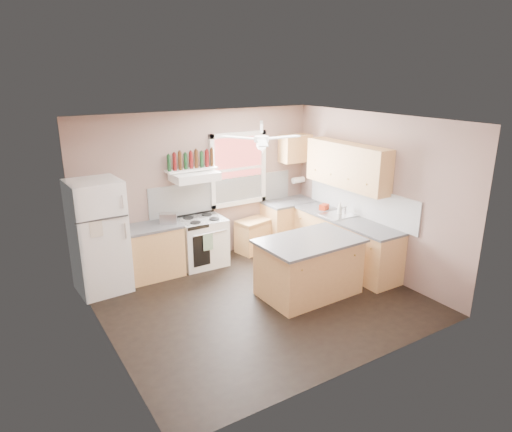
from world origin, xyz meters
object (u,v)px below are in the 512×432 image
toaster (168,218)px  stove (202,242)px  cart (254,236)px  island (309,268)px  refrigerator (99,237)px

toaster → stove: bearing=28.7°
cart → island: size_ratio=0.44×
refrigerator → island: refrigerator is taller
refrigerator → cart: bearing=-1.0°
cart → island: (-0.20, -1.95, 0.11)m
stove → cart: bearing=4.7°
toaster → island: bearing=-26.1°
toaster → island: toaster is taller
toaster → stove: size_ratio=0.33×
toaster → stove: toaster is taller
refrigerator → stove: 1.83m
stove → island: bearing=-62.3°
refrigerator → toaster: (1.15, 0.01, 0.10)m
refrigerator → cart: (2.88, 0.11, -0.58)m
refrigerator → cart: size_ratio=2.82×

